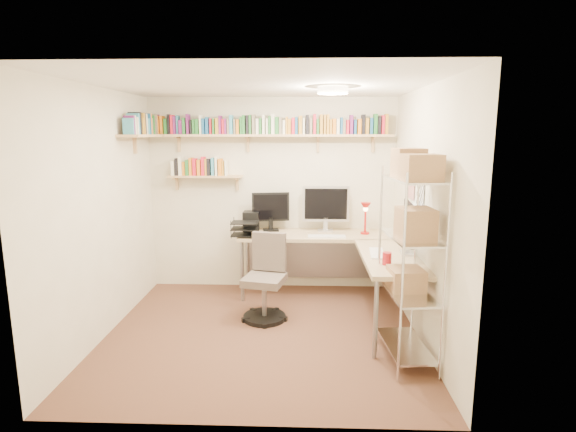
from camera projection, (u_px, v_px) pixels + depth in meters
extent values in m
plane|color=#4F3522|center=(262.00, 333.00, 4.67)|extent=(3.20, 3.20, 0.00)
cube|color=beige|center=(272.00, 195.00, 5.91)|extent=(3.20, 0.04, 2.50)
cube|color=beige|center=(102.00, 214.00, 4.50)|extent=(0.04, 3.00, 2.50)
cube|color=beige|center=(424.00, 216.00, 4.38)|extent=(0.04, 3.00, 2.50)
cube|color=beige|center=(240.00, 256.00, 2.97)|extent=(3.20, 0.04, 2.50)
cube|color=white|center=(260.00, 84.00, 4.21)|extent=(3.20, 3.00, 0.04)
cube|color=beige|center=(411.00, 180.00, 4.87)|extent=(0.01, 0.30, 0.42)
cube|color=white|center=(421.00, 189.00, 4.49)|extent=(0.01, 0.28, 0.38)
cylinder|color=#FFEAC6|center=(333.00, 91.00, 4.39)|extent=(0.30, 0.30, 0.06)
cube|color=tan|center=(271.00, 135.00, 5.65)|extent=(3.05, 0.25, 0.03)
cube|color=tan|center=(143.00, 136.00, 5.28)|extent=(0.25, 1.00, 0.03)
cube|color=tan|center=(206.00, 176.00, 5.80)|extent=(0.95, 0.20, 0.02)
cube|color=tan|center=(178.00, 141.00, 5.77)|extent=(0.03, 0.20, 0.20)
cube|color=tan|center=(248.00, 141.00, 5.74)|extent=(0.03, 0.20, 0.20)
cube|color=tan|center=(318.00, 141.00, 5.71)|extent=(0.03, 0.20, 0.20)
cube|color=tan|center=(373.00, 141.00, 5.68)|extent=(0.03, 0.20, 0.20)
cube|color=#BF8323|center=(155.00, 126.00, 5.68)|extent=(0.03, 0.12, 0.21)
cube|color=orange|center=(159.00, 127.00, 5.68)|extent=(0.03, 0.13, 0.18)
cube|color=orange|center=(162.00, 125.00, 5.67)|extent=(0.03, 0.13, 0.23)
cube|color=#25702C|center=(166.00, 126.00, 5.68)|extent=(0.04, 0.11, 0.19)
cube|color=black|center=(170.00, 124.00, 5.67)|extent=(0.03, 0.12, 0.25)
cube|color=red|center=(173.00, 125.00, 5.67)|extent=(0.03, 0.14, 0.24)
cube|color=#6E1D65|center=(175.00, 125.00, 5.67)|extent=(0.03, 0.13, 0.22)
cube|color=teal|center=(178.00, 125.00, 5.67)|extent=(0.02, 0.11, 0.23)
cube|color=#6E1D65|center=(182.00, 127.00, 5.67)|extent=(0.04, 0.15, 0.17)
cube|color=#25702C|center=(185.00, 126.00, 5.67)|extent=(0.03, 0.14, 0.20)
cube|color=#6E1D65|center=(188.00, 124.00, 5.66)|extent=(0.03, 0.13, 0.25)
cube|color=black|center=(192.00, 127.00, 5.67)|extent=(0.02, 0.13, 0.18)
cube|color=#25702C|center=(194.00, 127.00, 5.66)|extent=(0.03, 0.12, 0.18)
cube|color=#25702C|center=(198.00, 127.00, 5.66)|extent=(0.04, 0.13, 0.19)
cube|color=white|center=(201.00, 125.00, 5.66)|extent=(0.03, 0.14, 0.24)
cube|color=#1A5489|center=(204.00, 126.00, 5.66)|extent=(0.03, 0.15, 0.19)
cube|color=#1A5489|center=(208.00, 126.00, 5.66)|extent=(0.04, 0.12, 0.21)
cube|color=red|center=(211.00, 126.00, 5.66)|extent=(0.03, 0.11, 0.20)
cube|color=#25702C|center=(214.00, 126.00, 5.65)|extent=(0.02, 0.15, 0.19)
cube|color=#BF8323|center=(218.00, 126.00, 5.65)|extent=(0.04, 0.13, 0.20)
cube|color=#6E1D65|center=(221.00, 125.00, 5.65)|extent=(0.03, 0.14, 0.23)
cube|color=red|center=(224.00, 127.00, 5.65)|extent=(0.03, 0.11, 0.19)
cube|color=#6E1D65|center=(226.00, 126.00, 5.65)|extent=(0.02, 0.15, 0.19)
cube|color=#786D57|center=(229.00, 126.00, 5.65)|extent=(0.03, 0.14, 0.19)
cube|color=teal|center=(232.00, 125.00, 5.64)|extent=(0.04, 0.13, 0.24)
cube|color=#786D57|center=(235.00, 127.00, 5.65)|extent=(0.02, 0.11, 0.19)
cube|color=orange|center=(238.00, 127.00, 5.64)|extent=(0.03, 0.11, 0.18)
cube|color=#25702C|center=(241.00, 126.00, 5.64)|extent=(0.02, 0.12, 0.21)
cube|color=#25702C|center=(244.00, 125.00, 5.64)|extent=(0.03, 0.12, 0.24)
cube|color=black|center=(248.00, 125.00, 5.64)|extent=(0.03, 0.12, 0.23)
cube|color=#25702C|center=(251.00, 125.00, 5.63)|extent=(0.03, 0.14, 0.24)
cube|color=#786D57|center=(254.00, 124.00, 5.63)|extent=(0.04, 0.14, 0.24)
cube|color=white|center=(258.00, 127.00, 5.63)|extent=(0.03, 0.13, 0.19)
cube|color=#25702C|center=(261.00, 126.00, 5.63)|extent=(0.03, 0.12, 0.20)
cube|color=white|center=(264.00, 125.00, 5.63)|extent=(0.03, 0.11, 0.24)
cube|color=white|center=(267.00, 126.00, 5.63)|extent=(0.03, 0.13, 0.19)
cube|color=#25702C|center=(270.00, 125.00, 5.63)|extent=(0.03, 0.15, 0.22)
cube|color=white|center=(273.00, 124.00, 5.62)|extent=(0.04, 0.12, 0.25)
cube|color=#25702C|center=(277.00, 126.00, 5.62)|extent=(0.04, 0.14, 0.21)
cube|color=#786D57|center=(281.00, 126.00, 5.62)|extent=(0.04, 0.14, 0.21)
cube|color=white|center=(284.00, 127.00, 5.62)|extent=(0.03, 0.13, 0.17)
cube|color=#BF8323|center=(287.00, 126.00, 5.62)|extent=(0.02, 0.13, 0.22)
cube|color=#BF8323|center=(289.00, 127.00, 5.62)|extent=(0.04, 0.11, 0.19)
cube|color=red|center=(293.00, 126.00, 5.62)|extent=(0.04, 0.14, 0.20)
cube|color=#1A5489|center=(296.00, 126.00, 5.62)|extent=(0.03, 0.15, 0.21)
cube|color=#BF8323|center=(300.00, 125.00, 5.61)|extent=(0.04, 0.12, 0.23)
cube|color=white|center=(304.00, 126.00, 5.61)|extent=(0.02, 0.14, 0.20)
cube|color=black|center=(307.00, 125.00, 5.61)|extent=(0.04, 0.13, 0.24)
cube|color=#786D57|center=(311.00, 126.00, 5.61)|extent=(0.03, 0.14, 0.20)
cube|color=red|center=(315.00, 124.00, 5.60)|extent=(0.03, 0.15, 0.25)
cube|color=#25702C|center=(318.00, 127.00, 5.61)|extent=(0.03, 0.12, 0.19)
cube|color=#BF8323|center=(321.00, 124.00, 5.60)|extent=(0.03, 0.14, 0.24)
cube|color=#BF8323|center=(325.00, 124.00, 5.60)|extent=(0.02, 0.15, 0.24)
cube|color=#BF8323|center=(328.00, 124.00, 5.60)|extent=(0.03, 0.12, 0.24)
cube|color=#BF8323|center=(331.00, 127.00, 5.60)|extent=(0.03, 0.12, 0.18)
cube|color=orange|center=(334.00, 127.00, 5.60)|extent=(0.04, 0.12, 0.19)
cube|color=white|center=(338.00, 127.00, 5.60)|extent=(0.04, 0.13, 0.19)
cube|color=#1A5489|center=(341.00, 126.00, 5.60)|extent=(0.03, 0.13, 0.21)
cube|color=#786D57|center=(344.00, 126.00, 5.60)|extent=(0.04, 0.11, 0.20)
cube|color=red|center=(347.00, 127.00, 5.60)|extent=(0.03, 0.15, 0.18)
cube|color=#6E1D65|center=(351.00, 125.00, 5.59)|extent=(0.04, 0.14, 0.23)
cube|color=#1A5489|center=(355.00, 127.00, 5.59)|extent=(0.03, 0.13, 0.18)
cube|color=orange|center=(359.00, 127.00, 5.59)|extent=(0.04, 0.14, 0.19)
cube|color=black|center=(363.00, 125.00, 5.58)|extent=(0.04, 0.14, 0.24)
cube|color=#BF8323|center=(367.00, 126.00, 5.59)|extent=(0.04, 0.14, 0.20)
cube|color=#1A5489|center=(371.00, 126.00, 5.58)|extent=(0.04, 0.12, 0.20)
cube|color=#25702C|center=(375.00, 124.00, 5.58)|extent=(0.04, 0.13, 0.25)
cube|color=black|center=(379.00, 125.00, 5.58)|extent=(0.04, 0.13, 0.22)
cube|color=red|center=(383.00, 125.00, 5.58)|extent=(0.04, 0.13, 0.23)
cube|color=#BF8323|center=(386.00, 124.00, 5.57)|extent=(0.04, 0.12, 0.25)
cube|color=teal|center=(128.00, 126.00, 4.83)|extent=(0.12, 0.02, 0.17)
cube|color=#6E1D65|center=(129.00, 125.00, 4.87)|extent=(0.11, 0.04, 0.20)
cube|color=white|center=(131.00, 125.00, 4.91)|extent=(0.11, 0.03, 0.20)
cube|color=white|center=(132.00, 126.00, 4.94)|extent=(0.14, 0.03, 0.19)
cube|color=teal|center=(133.00, 124.00, 4.98)|extent=(0.14, 0.04, 0.23)
cube|color=black|center=(135.00, 123.00, 5.03)|extent=(0.14, 0.04, 0.25)
cube|color=teal|center=(136.00, 125.00, 5.07)|extent=(0.11, 0.03, 0.22)
cube|color=#BF8323|center=(138.00, 126.00, 5.11)|extent=(0.14, 0.03, 0.18)
cube|color=#BF8323|center=(139.00, 124.00, 5.15)|extent=(0.13, 0.04, 0.24)
cube|color=black|center=(141.00, 124.00, 5.20)|extent=(0.12, 0.04, 0.24)
cube|color=white|center=(142.00, 124.00, 5.24)|extent=(0.13, 0.03, 0.24)
cube|color=teal|center=(143.00, 127.00, 5.28)|extent=(0.15, 0.04, 0.18)
cube|color=teal|center=(145.00, 126.00, 5.33)|extent=(0.12, 0.02, 0.19)
cube|color=#1A5489|center=(145.00, 124.00, 5.35)|extent=(0.13, 0.03, 0.25)
cube|color=orange|center=(147.00, 124.00, 5.40)|extent=(0.12, 0.04, 0.25)
cube|color=#786D57|center=(148.00, 126.00, 5.45)|extent=(0.11, 0.03, 0.19)
cube|color=#25702C|center=(149.00, 125.00, 5.49)|extent=(0.14, 0.03, 0.23)
cube|color=#786D57|center=(150.00, 125.00, 5.53)|extent=(0.12, 0.03, 0.23)
cube|color=#786D57|center=(151.00, 124.00, 5.57)|extent=(0.14, 0.04, 0.25)
cube|color=orange|center=(153.00, 125.00, 5.62)|extent=(0.14, 0.04, 0.23)
cube|color=#6E1D65|center=(154.00, 125.00, 5.66)|extent=(0.14, 0.03, 0.24)
cube|color=white|center=(174.00, 168.00, 5.79)|extent=(0.04, 0.14, 0.19)
cube|color=black|center=(177.00, 167.00, 5.79)|extent=(0.03, 0.13, 0.22)
cube|color=white|center=(181.00, 166.00, 5.78)|extent=(0.04, 0.13, 0.25)
cube|color=orange|center=(184.00, 169.00, 5.79)|extent=(0.03, 0.11, 0.17)
cube|color=#25702C|center=(188.00, 168.00, 5.79)|extent=(0.04, 0.14, 0.20)
cube|color=orange|center=(191.00, 167.00, 5.78)|extent=(0.03, 0.14, 0.22)
cube|color=red|center=(195.00, 167.00, 5.78)|extent=(0.04, 0.12, 0.22)
cube|color=orange|center=(199.00, 168.00, 5.78)|extent=(0.04, 0.13, 0.20)
cube|color=red|center=(204.00, 166.00, 5.78)|extent=(0.04, 0.12, 0.24)
cube|color=#BF8323|center=(206.00, 167.00, 5.78)|extent=(0.02, 0.12, 0.21)
cube|color=black|center=(209.00, 167.00, 5.78)|extent=(0.04, 0.13, 0.21)
cube|color=teal|center=(213.00, 167.00, 5.77)|extent=(0.04, 0.12, 0.23)
cube|color=white|center=(217.00, 166.00, 5.77)|extent=(0.03, 0.14, 0.25)
cube|color=orange|center=(221.00, 167.00, 5.77)|extent=(0.04, 0.14, 0.21)
cube|color=#BF8323|center=(223.00, 168.00, 5.77)|extent=(0.02, 0.12, 0.19)
cube|color=white|center=(226.00, 168.00, 5.77)|extent=(0.02, 0.13, 0.20)
cube|color=tan|center=(322.00, 235.00, 5.66)|extent=(2.06, 0.65, 0.04)
cube|color=tan|center=(394.00, 258.00, 4.64)|extent=(0.65, 1.41, 0.04)
cylinder|color=gray|center=(242.00, 271.00, 5.50)|extent=(0.04, 0.04, 0.76)
cylinder|color=gray|center=(248.00, 259.00, 6.04)|extent=(0.04, 0.04, 0.76)
cylinder|color=gray|center=(394.00, 261.00, 5.97)|extent=(0.04, 0.04, 0.76)
cylinder|color=gray|center=(376.00, 319.00, 4.09)|extent=(0.04, 0.04, 0.76)
cylinder|color=gray|center=(436.00, 320.00, 4.07)|extent=(0.04, 0.04, 0.76)
cube|color=gray|center=(320.00, 256.00, 6.00)|extent=(1.96, 0.02, 0.60)
cube|color=silver|center=(326.00, 204.00, 5.72)|extent=(0.60, 0.03, 0.46)
cube|color=black|center=(326.00, 204.00, 5.70)|extent=(0.54, 0.00, 0.39)
cube|color=black|center=(271.00, 207.00, 5.75)|extent=(0.48, 0.03, 0.37)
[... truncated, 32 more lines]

